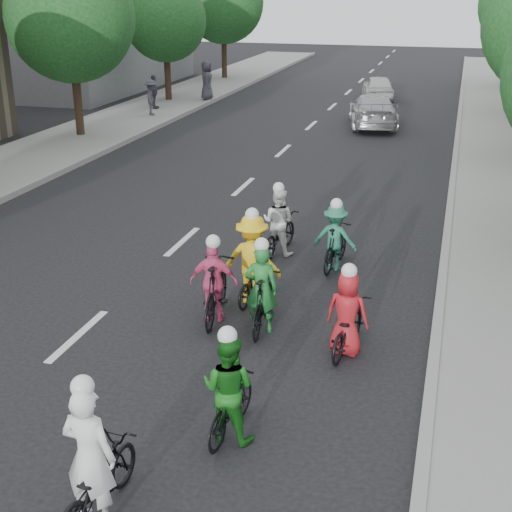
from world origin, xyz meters
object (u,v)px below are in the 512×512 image
at_px(spectator_2, 207,80).
at_px(spectator_1, 154,92).
at_px(cyclist_1, 229,395).
at_px(cyclist_6, 279,228).
at_px(cyclist_3, 215,287).
at_px(cyclist_4, 347,321).
at_px(cyclist_0, 94,473).
at_px(follow_car_lead, 373,110).
at_px(follow_car_trail, 378,87).
at_px(cyclist_5, 262,297).
at_px(cyclist_2, 253,266).
at_px(cyclist_7, 335,242).
at_px(spectator_0, 152,97).

bearing_deg(spectator_2, spectator_1, 141.05).
relative_size(cyclist_1, spectator_1, 1.08).
bearing_deg(cyclist_6, cyclist_1, 107.06).
relative_size(cyclist_1, spectator_2, 0.88).
xyz_separation_m(cyclist_3, spectator_2, (-8.41, 23.15, 0.47)).
bearing_deg(cyclist_4, cyclist_0, 73.12).
distance_m(follow_car_lead, follow_car_trail, 7.41).
relative_size(cyclist_5, spectator_2, 0.92).
bearing_deg(cyclist_5, follow_car_lead, -92.66).
xyz_separation_m(cyclist_5, spectator_2, (-9.33, 23.29, 0.49)).
bearing_deg(cyclist_1, cyclist_4, -106.73).
height_order(cyclist_3, cyclist_4, cyclist_3).
distance_m(cyclist_5, follow_car_trail, 26.82).
relative_size(cyclist_4, follow_car_lead, 0.36).
height_order(cyclist_1, spectator_2, spectator_2).
distance_m(cyclist_0, cyclist_4, 5.18).
bearing_deg(cyclist_2, cyclist_6, -80.71).
bearing_deg(cyclist_7, spectator_2, -56.65).
distance_m(cyclist_3, cyclist_7, 3.45).
relative_size(spectator_1, spectator_2, 0.81).
bearing_deg(follow_car_trail, spectator_2, 11.68).
distance_m(cyclist_6, spectator_0, 17.59).
bearing_deg(cyclist_2, cyclist_1, 107.95).
distance_m(cyclist_2, spectator_2, 23.90).
relative_size(cyclist_3, follow_car_lead, 0.42).
relative_size(follow_car_lead, spectator_2, 2.45).
relative_size(cyclist_4, spectator_0, 1.07).
bearing_deg(cyclist_3, cyclist_6, -101.91).
height_order(follow_car_trail, spectator_2, spectator_2).
relative_size(cyclist_1, follow_car_trail, 0.47).
height_order(cyclist_3, follow_car_lead, cyclist_3).
xyz_separation_m(cyclist_6, cyclist_7, (1.39, -0.59, 0.02)).
relative_size(follow_car_lead, spectator_0, 2.99).
height_order(cyclist_6, spectator_1, spectator_1).
relative_size(cyclist_6, spectator_0, 1.12).
distance_m(spectator_0, spectator_1, 1.70).
bearing_deg(cyclist_5, spectator_2, -72.34).
bearing_deg(spectator_1, cyclist_1, -164.33).
height_order(cyclist_2, follow_car_trail, cyclist_2).
height_order(cyclist_1, follow_car_lead, cyclist_1).
height_order(cyclist_3, spectator_1, spectator_1).
height_order(cyclist_4, spectator_2, spectator_2).
bearing_deg(spectator_0, follow_car_trail, -66.20).
relative_size(cyclist_1, cyclist_7, 1.01).
bearing_deg(cyclist_3, cyclist_7, -126.46).
distance_m(cyclist_4, spectator_2, 26.11).
bearing_deg(spectator_0, spectator_2, -29.31).
bearing_deg(cyclist_1, cyclist_2, -72.21).
xyz_separation_m(cyclist_1, cyclist_4, (1.15, 2.78, -0.08)).
bearing_deg(cyclist_1, follow_car_lead, -81.93).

